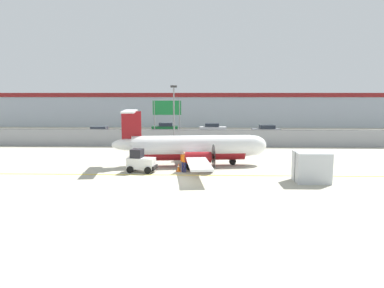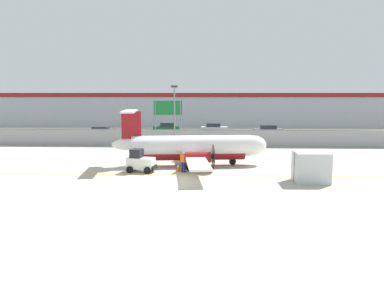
{
  "view_description": "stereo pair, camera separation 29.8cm",
  "coord_description": "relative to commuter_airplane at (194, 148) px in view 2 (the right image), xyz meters",
  "views": [
    {
      "loc": [
        2.41,
        -26.78,
        6.37
      ],
      "look_at": [
        1.28,
        7.03,
        1.8
      ],
      "focal_mm": 35.0,
      "sensor_mm": 36.0,
      "label": 1
    },
    {
      "loc": [
        2.71,
        -26.77,
        6.37
      ],
      "look_at": [
        1.28,
        7.03,
        1.8
      ],
      "focal_mm": 35.0,
      "sensor_mm": 36.0,
      "label": 2
    }
  ],
  "objects": [
    {
      "name": "baggage_tug",
      "position": [
        -4.31,
        -2.96,
        -0.75
      ],
      "size": [
        2.48,
        1.71,
        1.88
      ],
      "rotation": [
        0.0,
        0.0,
        -0.17
      ],
      "color": "silver",
      "rests_on": "ground"
    },
    {
      "name": "background_building",
      "position": [
        -1.52,
        41.93,
        1.66
      ],
      "size": [
        91.0,
        8.1,
        6.5
      ],
      "color": "#A8B2BC",
      "rests_on": "ground"
    },
    {
      "name": "ground_plane",
      "position": [
        -1.52,
        -4.06,
        -1.6
      ],
      "size": [
        140.0,
        140.0,
        0.01
      ],
      "color": "#B2AD99"
    },
    {
      "name": "parking_lot_strip",
      "position": [
        -1.52,
        23.44,
        -1.54
      ],
      "size": [
        98.0,
        17.0,
        0.12
      ],
      "color": "#38383A",
      "rests_on": "ground"
    },
    {
      "name": "parked_car_2",
      "position": [
        2.2,
        26.53,
        -0.71
      ],
      "size": [
        4.24,
        2.08,
        1.58
      ],
      "rotation": [
        0.0,
        0.0,
        -0.02
      ],
      "color": "silver",
      "rests_on": "parking_lot_strip"
    },
    {
      "name": "highway_sign",
      "position": [
        -3.85,
        14.25,
        2.54
      ],
      "size": [
        3.6,
        0.14,
        5.5
      ],
      "color": "slate",
      "rests_on": "ground"
    },
    {
      "name": "traffic_cone_near_right",
      "position": [
        0.75,
        -0.88,
        -1.29
      ],
      "size": [
        0.36,
        0.36,
        0.64
      ],
      "color": "orange",
      "rests_on": "ground"
    },
    {
      "name": "traffic_cone_near_left",
      "position": [
        -1.23,
        -2.64,
        -1.29
      ],
      "size": [
        0.36,
        0.36,
        0.64
      ],
      "color": "orange",
      "rests_on": "ground"
    },
    {
      "name": "parked_car_3",
      "position": [
        10.18,
        23.5,
        -0.71
      ],
      "size": [
        4.32,
        2.27,
        1.58
      ],
      "rotation": [
        0.0,
        0.0,
        3.22
      ],
      "color": "slate",
      "rests_on": "parking_lot_strip"
    },
    {
      "name": "perimeter_fence",
      "position": [
        -1.52,
        11.94,
        -0.49
      ],
      "size": [
        98.0,
        0.1,
        2.1
      ],
      "color": "gray",
      "rests_on": "ground"
    },
    {
      "name": "parked_car_1",
      "position": [
        -5.52,
        27.29,
        -0.71
      ],
      "size": [
        4.36,
        2.35,
        1.58
      ],
      "rotation": [
        0.0,
        0.0,
        3.25
      ],
      "color": "#19662D",
      "rests_on": "parking_lot_strip"
    },
    {
      "name": "commuter_airplane",
      "position": [
        0.0,
        0.0,
        0.0
      ],
      "size": [
        13.82,
        16.08,
        4.92
      ],
      "rotation": [
        0.0,
        0.0,
        0.11
      ],
      "color": "white",
      "rests_on": "ground"
    },
    {
      "name": "cargo_container",
      "position": [
        8.66,
        -5.99,
        -0.5
      ],
      "size": [
        2.44,
        2.03,
        2.2
      ],
      "rotation": [
        0.0,
        0.0,
        0.01
      ],
      "color": "#B7BCC1",
      "rests_on": "ground"
    },
    {
      "name": "ground_crew_worker",
      "position": [
        -0.77,
        -2.94,
        -0.65
      ],
      "size": [
        0.55,
        0.38,
        1.7
      ],
      "rotation": [
        0.0,
        0.0,
        4.82
      ],
      "color": "#191E4C",
      "rests_on": "ground"
    },
    {
      "name": "parked_car_0",
      "position": [
        -14.25,
        19.92,
        -0.71
      ],
      "size": [
        4.22,
        2.03,
        1.58
      ],
      "rotation": [
        0.0,
        0.0,
        3.13
      ],
      "color": "red",
      "rests_on": "parking_lot_strip"
    },
    {
      "name": "apron_light_pole",
      "position": [
        -2.52,
        8.76,
        2.7
      ],
      "size": [
        0.7,
        0.3,
        7.27
      ],
      "color": "slate",
      "rests_on": "ground"
    }
  ]
}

